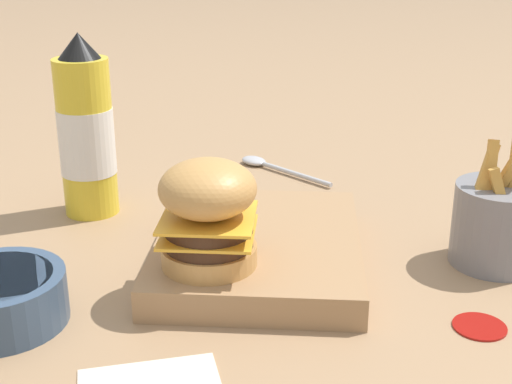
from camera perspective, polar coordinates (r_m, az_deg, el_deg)
name	(u,v)px	position (r m, az deg, el deg)	size (l,w,h in m)	color
ground_plane	(258,267)	(0.79, 0.18, -6.02)	(6.00, 6.00, 0.00)	#9E7A56
serving_board	(256,249)	(0.79, 0.00, -4.54)	(0.28, 0.22, 0.03)	#A37A51
burger	(208,213)	(0.70, -3.85, -1.68)	(0.10, 0.10, 0.11)	tan
ketchup_bottle	(86,134)	(0.92, -13.43, 4.56)	(0.07, 0.07, 0.23)	yellow
fries_basket	(498,222)	(0.82, 18.78, -2.28)	(0.10, 0.10, 0.15)	slate
spoon	(266,164)	(1.09, 0.79, 2.21)	(0.13, 0.15, 0.01)	#B2B2B7
ketchup_puddle	(480,326)	(0.71, 17.46, -10.17)	(0.05, 0.05, 0.00)	#9E140F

